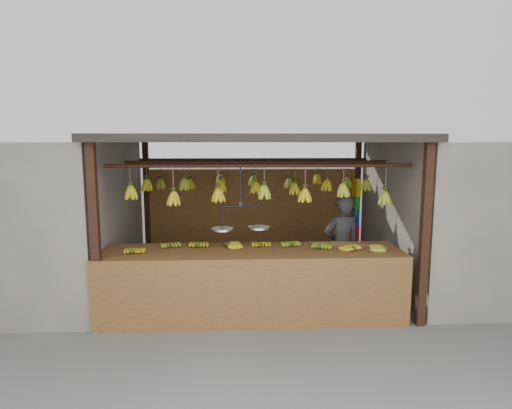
{
  "coord_description": "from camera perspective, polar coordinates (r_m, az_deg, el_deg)",
  "views": [
    {
      "loc": [
        -0.32,
        -6.55,
        2.3
      ],
      "look_at": [
        0.0,
        0.3,
        1.3
      ],
      "focal_mm": 30.0,
      "sensor_mm": 36.0,
      "label": 1
    }
  ],
  "objects": [
    {
      "name": "balance_scale",
      "position": [
        5.66,
        -2.05,
        -2.78
      ],
      "size": [
        0.76,
        0.37,
        0.84
      ],
      "color": "black",
      "rests_on": "ground"
    },
    {
      "name": "neighbor_right",
      "position": [
        7.72,
        27.88,
        -1.24
      ],
      "size": [
        3.0,
        3.0,
        2.3
      ],
      "primitive_type": "cube",
      "color": "slate",
      "rests_on": "ground"
    },
    {
      "name": "vendor",
      "position": [
        6.51,
        11.36,
        -5.51
      ],
      "size": [
        0.62,
        0.47,
        1.53
      ],
      "primitive_type": "imported",
      "rotation": [
        0.0,
        0.0,
        3.34
      ],
      "color": "#262628",
      "rests_on": "ground"
    },
    {
      "name": "ground",
      "position": [
        6.95,
        0.12,
        -11.03
      ],
      "size": [
        80.0,
        80.0,
        0.0
      ],
      "primitive_type": "plane",
      "color": "#5B5B57"
    },
    {
      "name": "neighbor_left",
      "position": [
        7.42,
        -28.88,
        -1.66
      ],
      "size": [
        3.0,
        3.0,
        2.3
      ],
      "primitive_type": "cube",
      "color": "slate",
      "rests_on": "ground"
    },
    {
      "name": "hanging_bananas",
      "position": [
        6.61,
        0.14,
        2.36
      ],
      "size": [
        3.56,
        2.24,
        0.38
      ],
      "color": "gold",
      "rests_on": "ground"
    },
    {
      "name": "stall",
      "position": [
        6.9,
        -0.01,
        5.56
      ],
      "size": [
        4.3,
        3.3,
        2.4
      ],
      "color": "black",
      "rests_on": "ground"
    },
    {
      "name": "bag_bundles",
      "position": [
        8.32,
        13.13,
        -0.82
      ],
      "size": [
        0.08,
        0.26,
        1.2
      ],
      "color": "yellow",
      "rests_on": "ground"
    },
    {
      "name": "counter",
      "position": [
        5.55,
        -0.49,
        -8.23
      ],
      "size": [
        3.94,
        0.9,
        0.96
      ],
      "color": "brown",
      "rests_on": "ground"
    }
  ]
}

